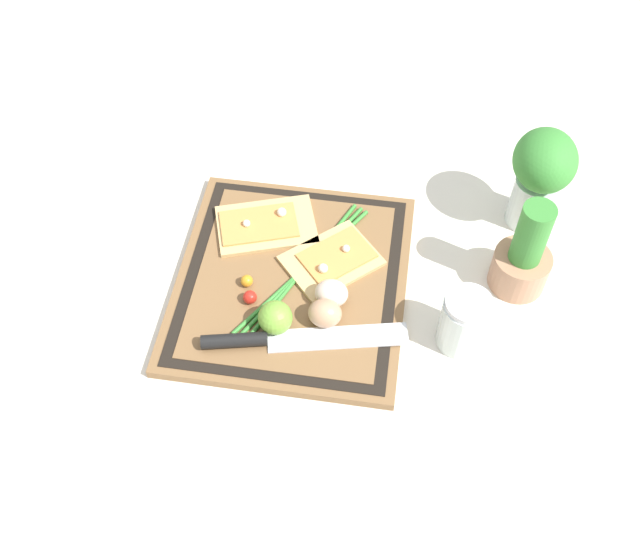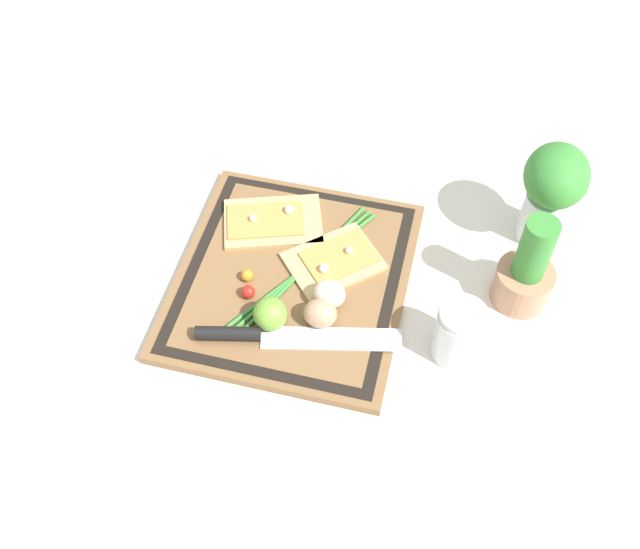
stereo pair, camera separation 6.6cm
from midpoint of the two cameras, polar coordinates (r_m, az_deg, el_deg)
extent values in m
plane|color=silver|center=(1.23, -0.57, -0.66)|extent=(6.00, 6.00, 0.00)
cube|color=brown|center=(1.22, -0.57, -0.43)|extent=(0.41, 0.37, 0.02)
cube|color=black|center=(1.22, -0.57, -0.18)|extent=(0.38, 0.34, 0.00)
cube|color=brown|center=(1.22, -0.57, -0.14)|extent=(0.35, 0.30, 0.00)
cube|color=tan|center=(1.28, -2.14, 4.00)|extent=(0.16, 0.19, 0.01)
cube|color=#E08E47|center=(1.28, -2.70, 4.12)|extent=(0.11, 0.15, 0.00)
sphere|color=silver|center=(1.28, -0.89, 4.90)|extent=(0.02, 0.02, 0.02)
sphere|color=silver|center=(1.28, -3.64, 4.23)|extent=(0.01, 0.01, 0.01)
cube|color=tan|center=(1.23, 2.57, 0.95)|extent=(0.18, 0.18, 0.01)
cube|color=#E08E47|center=(1.23, 3.02, 1.29)|extent=(0.13, 0.14, 0.00)
sphere|color=silver|center=(1.20, 1.86, 0.40)|extent=(0.02, 0.02, 0.02)
sphere|color=silver|center=(1.23, 3.77, 1.78)|extent=(0.01, 0.01, 0.01)
cube|color=silver|center=(1.15, 2.53, -4.98)|extent=(0.09, 0.22, 0.00)
cylinder|color=black|center=(1.14, -5.39, -4.56)|extent=(0.04, 0.10, 0.02)
ellipsoid|color=tan|center=(1.15, 1.67, -3.04)|extent=(0.05, 0.05, 0.05)
ellipsoid|color=beige|center=(1.17, 2.31, -1.57)|extent=(0.05, 0.05, 0.05)
sphere|color=#70A838|center=(1.14, -2.16, -3.09)|extent=(0.05, 0.05, 0.05)
sphere|color=red|center=(1.19, -3.90, -1.39)|extent=(0.02, 0.02, 0.02)
sphere|color=orange|center=(1.21, -4.02, -0.13)|extent=(0.02, 0.02, 0.02)
cylinder|color=#388433|center=(1.22, 0.39, 0.44)|extent=(0.28, 0.18, 0.01)
cylinder|color=#388433|center=(1.22, 0.39, 0.44)|extent=(0.29, 0.16, 0.01)
cylinder|color=#388433|center=(1.22, 0.39, 0.44)|extent=(0.30, 0.14, 0.01)
cylinder|color=#AD7A5B|center=(1.24, 16.64, -0.79)|extent=(0.09, 0.09, 0.07)
cylinder|color=#388433|center=(1.18, 17.45, 1.29)|extent=(0.05, 0.05, 0.15)
cylinder|color=silver|center=(1.14, 12.15, -4.55)|extent=(0.07, 0.07, 0.09)
cylinder|color=#D16023|center=(1.17, 11.91, -5.30)|extent=(0.07, 0.07, 0.03)
cylinder|color=silver|center=(1.10, 12.61, -3.11)|extent=(0.07, 0.07, 0.01)
cylinder|color=silver|center=(1.32, 17.96, 4.23)|extent=(0.07, 0.07, 0.10)
ellipsoid|color=#388433|center=(1.26, 19.05, 7.10)|extent=(0.12, 0.10, 0.10)
camera|label=1|loc=(0.03, -88.42, 2.11)|focal=42.00mm
camera|label=2|loc=(0.03, 91.58, -2.11)|focal=42.00mm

